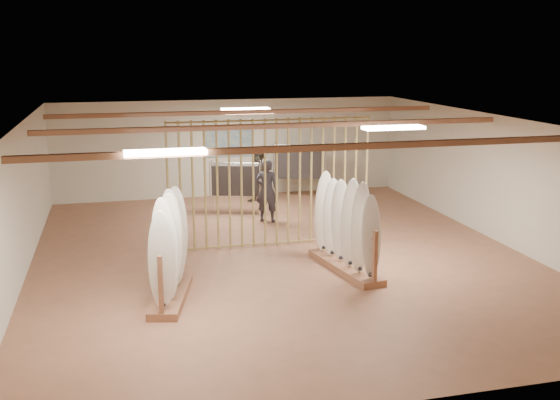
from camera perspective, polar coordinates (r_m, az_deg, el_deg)
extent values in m
plane|color=#9F694D|center=(13.71, 0.00, -4.89)|extent=(12.00, 12.00, 0.00)
plane|color=gray|center=(13.12, 0.00, 6.82)|extent=(12.00, 12.00, 0.00)
plane|color=silver|center=(19.13, -4.44, 4.53)|extent=(12.00, 0.00, 12.00)
plane|color=silver|center=(7.90, 10.88, -8.16)|extent=(12.00, 0.00, 12.00)
plane|color=silver|center=(13.08, -21.75, -0.37)|extent=(0.00, 12.00, 12.00)
plane|color=silver|center=(15.34, 18.43, 1.77)|extent=(0.00, 12.00, 12.00)
cube|color=#9B6546|center=(13.13, 0.00, 6.47)|extent=(9.50, 6.12, 0.10)
cube|color=white|center=(13.13, 0.00, 6.56)|extent=(1.20, 0.35, 0.06)
cylinder|color=tan|center=(13.77, -9.74, 1.03)|extent=(0.05, 0.05, 2.78)
cylinder|color=tan|center=(13.80, -8.67, 1.09)|extent=(0.05, 0.05, 2.78)
cylinder|color=tan|center=(13.82, -7.60, 1.15)|extent=(0.05, 0.05, 2.78)
cylinder|color=tan|center=(13.85, -6.54, 1.20)|extent=(0.05, 0.05, 2.78)
cylinder|color=tan|center=(13.89, -5.48, 1.26)|extent=(0.05, 0.05, 2.78)
cylinder|color=tan|center=(13.93, -4.43, 1.32)|extent=(0.05, 0.05, 2.78)
cylinder|color=tan|center=(13.97, -3.38, 1.37)|extent=(0.05, 0.05, 2.78)
cylinder|color=tan|center=(14.02, -2.34, 1.42)|extent=(0.05, 0.05, 2.78)
cylinder|color=tan|center=(14.08, -1.31, 1.48)|extent=(0.05, 0.05, 2.78)
cylinder|color=tan|center=(14.14, -0.29, 1.53)|extent=(0.05, 0.05, 2.78)
cylinder|color=tan|center=(14.20, 0.72, 1.58)|extent=(0.05, 0.05, 2.78)
cylinder|color=tan|center=(14.27, 1.73, 1.63)|extent=(0.05, 0.05, 2.78)
cylinder|color=tan|center=(14.34, 2.72, 1.68)|extent=(0.05, 0.05, 2.78)
cylinder|color=tan|center=(14.42, 3.71, 1.73)|extent=(0.05, 0.05, 2.78)
cylinder|color=tan|center=(14.50, 4.68, 1.78)|extent=(0.05, 0.05, 2.78)
cylinder|color=tan|center=(14.58, 5.65, 1.82)|extent=(0.05, 0.05, 2.78)
cylinder|color=tan|center=(14.67, 6.60, 1.87)|extent=(0.05, 0.05, 2.78)
cylinder|color=tan|center=(14.76, 7.54, 1.91)|extent=(0.05, 0.05, 2.78)
cube|color=teal|center=(19.08, -4.44, 5.12)|extent=(1.40, 0.03, 0.90)
cube|color=#9B6546|center=(11.53, -9.46, -8.26)|extent=(0.95, 1.97, 0.14)
cylinder|color=black|center=(11.26, -9.62, -4.28)|extent=(0.46, 1.80, 0.01)
ellipsoid|color=white|center=(10.53, -10.29, -5.15)|extent=(0.44, 0.16, 1.68)
ellipsoid|color=white|center=(10.88, -9.95, -4.53)|extent=(0.44, 0.16, 1.68)
ellipsoid|color=white|center=(11.24, -9.63, -3.95)|extent=(0.44, 0.16, 1.68)
ellipsoid|color=white|center=(11.59, -9.33, -3.41)|extent=(0.44, 0.16, 1.68)
ellipsoid|color=white|center=(11.95, -9.05, -2.90)|extent=(0.44, 0.16, 1.68)
cube|color=#9B6546|center=(12.89, 5.68, -5.83)|extent=(0.86, 2.27, 0.13)
cylinder|color=black|center=(12.65, 5.77, -2.28)|extent=(0.38, 2.14, 0.01)
ellipsoid|color=white|center=(11.88, 7.95, -3.02)|extent=(0.43, 0.13, 1.66)
ellipsoid|color=silver|center=(12.18, 7.05, -2.59)|extent=(0.43, 0.13, 1.66)
ellipsoid|color=white|center=(12.48, 6.19, -2.19)|extent=(0.43, 0.13, 1.66)
ellipsoid|color=white|center=(12.78, 5.37, -1.80)|extent=(0.43, 0.13, 1.66)
ellipsoid|color=white|center=(13.09, 4.59, -1.43)|extent=(0.43, 0.13, 1.66)
ellipsoid|color=silver|center=(13.40, 3.85, -1.07)|extent=(0.43, 0.13, 1.66)
cylinder|color=silver|center=(16.94, -3.93, 3.22)|extent=(1.24, 0.40, 0.03)
cube|color=black|center=(17.02, -3.90, 1.76)|extent=(1.24, 0.66, 0.78)
cylinder|color=silver|center=(17.06, -3.89, 1.08)|extent=(0.03, 0.03, 1.38)
cylinder|color=silver|center=(18.79, 1.74, 4.79)|extent=(1.40, 0.52, 0.03)
cube|color=black|center=(18.86, 1.73, 3.29)|extent=(1.41, 0.80, 0.89)
cylinder|color=silver|center=(18.91, 1.73, 2.58)|extent=(0.03, 0.03, 1.58)
imported|color=#2A2830|center=(16.19, -1.15, 1.20)|extent=(0.78, 0.68, 1.80)
imported|color=#353129|center=(18.13, -1.81, 2.37)|extent=(1.05, 1.04, 1.72)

